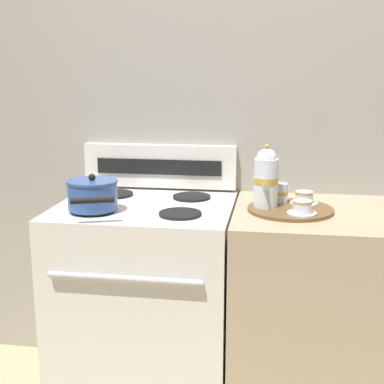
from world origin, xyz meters
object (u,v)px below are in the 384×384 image
serving_tray (290,209)px  stove (147,303)px  teacup_left (302,207)px  creamer_jug (280,193)px  saucepan (93,195)px  teapot (266,178)px  teacup_right (304,198)px

serving_tray → stove: bearing=178.6°
stove → teacup_left: teacup_left is taller
serving_tray → creamer_jug: bearing=115.5°
creamer_jug → serving_tray: bearing=-64.5°
stove → saucepan: 0.57m
teapot → teacup_left: (0.14, -0.09, -0.09)m
teacup_left → teacup_right: (0.01, 0.16, 0.00)m
serving_tray → saucepan: bearing=-170.3°
saucepan → teapot: bearing=11.4°
stove → teacup_left: 0.82m
serving_tray → teacup_left: teacup_left is taller
creamer_jug → stove: bearing=-172.9°
stove → serving_tray: bearing=-1.4°
saucepan → creamer_jug: size_ratio=3.73×
saucepan → teacup_left: saucepan is taller
saucepan → creamer_jug: (0.74, 0.22, -0.02)m
saucepan → serving_tray: size_ratio=0.89×
teapot → teacup_right: bearing=23.7°
teapot → serving_tray: bearing=-2.6°
stove → teacup_right: (0.66, 0.06, 0.49)m
stove → saucepan: (-0.18, -0.15, 0.52)m
saucepan → creamer_jug: saucepan is taller
stove → saucepan: size_ratio=2.99×
saucepan → teapot: size_ratio=1.19×
saucepan → teapot: (0.68, 0.14, 0.06)m
teapot → creamer_jug: bearing=53.2°
serving_tray → teacup_left: bearing=-65.2°
serving_tray → teapot: teapot is taller
teapot → teacup_right: 0.20m
saucepan → stove: bearing=40.0°
teapot → teacup_left: 0.19m
teacup_right → saucepan: bearing=-166.1°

